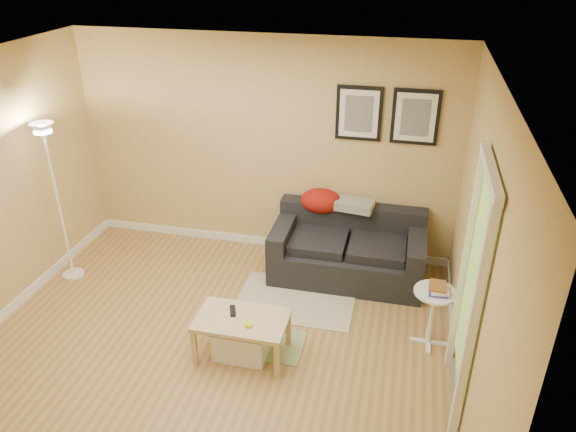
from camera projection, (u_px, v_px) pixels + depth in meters
The scene contains 23 objects.
floor at pixel (212, 346), 5.23m from camera, with size 4.50×4.50×0.00m, color #A68447.
ceiling at pixel (190, 74), 4.04m from camera, with size 4.50×4.50×0.00m, color white.
wall_back at pixel (264, 148), 6.36m from camera, with size 4.50×4.50×0.00m, color tan.
wall_front at pixel (67, 402), 2.90m from camera, with size 4.50×4.50×0.00m, color tan.
wall_right at pixel (478, 259), 4.18m from camera, with size 4.00×4.00×0.00m, color tan.
baseboard_back at pixel (266, 241), 6.93m from camera, with size 4.50×0.02×0.10m, color white.
baseboard_left at pixel (9, 310), 5.66m from camera, with size 0.02×4.00×0.10m, color white.
baseboard_right at pixel (454, 381), 4.76m from camera, with size 0.02×4.00×0.10m, color white.
sofa at pixel (348, 247), 6.16m from camera, with size 1.70×0.90×0.75m, color black, non-canonical shape.
red_throw at pixel (321, 201), 6.32m from camera, with size 0.48×0.36×0.28m, color maroon, non-canonical shape.
plaid_throw at pixel (355, 205), 6.20m from camera, with size 0.42×0.26×0.10m, color tan, non-canonical shape.
framed_print_left at pixel (359, 113), 5.90m from camera, with size 0.50×0.04×0.60m, color black, non-canonical shape.
framed_print_right at pixel (415, 117), 5.78m from camera, with size 0.50×0.04×0.60m, color black, non-canonical shape.
area_rug at pixel (296, 300), 5.89m from camera, with size 1.25×0.85×0.01m, color #C1B599.
green_runner at pixel (267, 343), 5.26m from camera, with size 0.70×0.50×0.01m, color #668C4C.
coffee_table at pixel (242, 336), 5.04m from camera, with size 0.84×0.51×0.42m, color tan, non-canonical shape.
remote_control at pixel (233, 311), 5.03m from camera, with size 0.05×0.16×0.02m, color black.
tape_roll at pixel (248, 325), 4.84m from camera, with size 0.07×0.07×0.03m, color yellow.
storage_bin at pixel (242, 341), 5.07m from camera, with size 0.50×0.37×0.31m, color white, non-canonical shape.
side_table at pixel (432, 318), 5.14m from camera, with size 0.40×0.40×0.61m, color white, non-canonical shape.
book_stack at pixel (438, 288), 4.99m from camera, with size 0.17×0.22×0.07m, color #4535A1, non-canonical shape.
floor_lamp at pixel (59, 208), 5.93m from camera, with size 0.24×0.24×1.84m, color white, non-canonical shape.
doorway at pixel (467, 299), 4.19m from camera, with size 0.12×1.01×2.13m, color white, non-canonical shape.
Camera 1 is at (1.63, -3.80, 3.51)m, focal length 33.96 mm.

